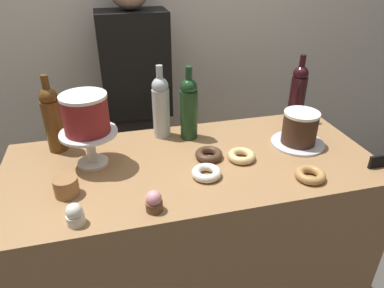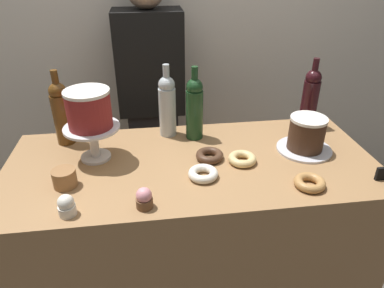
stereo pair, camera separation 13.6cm
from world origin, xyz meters
name	(u,v)px [view 2 (the right image)]	position (x,y,z in m)	size (l,w,h in m)	color
back_wall	(171,22)	(0.00, 0.90, 1.30)	(6.00, 0.05, 2.60)	silver
display_counter	(192,246)	(0.00, 0.00, 0.46)	(1.48, 0.66, 0.92)	#997047
cake_stand_pedestal	(93,137)	(-0.38, 0.08, 1.02)	(0.22, 0.22, 0.14)	silver
white_layer_cake	(89,109)	(-0.38, 0.08, 1.14)	(0.17, 0.17, 0.15)	maroon
silver_serving_platter	(304,149)	(0.48, 0.03, 0.92)	(0.23, 0.23, 0.01)	silver
chocolate_round_cake	(307,133)	(0.48, 0.03, 1.00)	(0.15, 0.15, 0.14)	#3D2619
wine_bottle_green	(195,107)	(0.04, 0.21, 1.06)	(0.08, 0.08, 0.33)	#193D1E
wine_bottle_clear	(167,105)	(-0.08, 0.25, 1.06)	(0.08, 0.08, 0.33)	#B2BCC1
wine_bottle_dark_red	(310,97)	(0.59, 0.26, 1.06)	(0.08, 0.08, 0.33)	black
wine_bottle_amber	(61,112)	(-0.52, 0.23, 1.06)	(0.08, 0.08, 0.33)	#5B3814
cupcake_vanilla	(66,206)	(-0.44, -0.26, 0.95)	(0.06, 0.06, 0.07)	white
cupcake_strawberry	(144,198)	(-0.19, -0.26, 0.95)	(0.06, 0.06, 0.07)	brown
donut_maple	(310,183)	(0.39, -0.22, 0.94)	(0.11, 0.11, 0.03)	#B27F47
donut_glazed	(242,159)	(0.20, -0.03, 0.94)	(0.11, 0.11, 0.03)	#E0C17F
donut_chocolate	(210,155)	(0.07, 0.01, 0.94)	(0.11, 0.11, 0.03)	#472D1E
donut_sugar	(203,174)	(0.03, -0.12, 0.94)	(0.11, 0.11, 0.03)	silver
cookie_stack	(65,178)	(-0.47, -0.10, 0.95)	(0.08, 0.08, 0.07)	olive
barista_figure	(153,111)	(-0.14, 0.71, 0.84)	(0.36, 0.22, 1.60)	black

